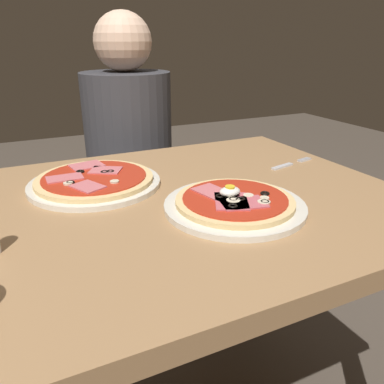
# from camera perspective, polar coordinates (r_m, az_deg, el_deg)

# --- Properties ---
(dining_table) EXTENTS (1.18, 0.78, 0.77)m
(dining_table) POSITION_cam_1_polar(r_m,az_deg,el_deg) (0.86, -7.99, -9.68)
(dining_table) COLOR #9E754C
(dining_table) RESTS_ON ground
(pizza_foreground) EXTENTS (0.29, 0.29, 0.05)m
(pizza_foreground) POSITION_cam_1_polar(r_m,az_deg,el_deg) (0.78, 6.34, -1.67)
(pizza_foreground) COLOR silver
(pizza_foreground) RESTS_ON dining_table
(pizza_across_left) EXTENTS (0.30, 0.30, 0.03)m
(pizza_across_left) POSITION_cam_1_polar(r_m,az_deg,el_deg) (0.93, -14.25, 1.58)
(pizza_across_left) COLOR silver
(pizza_across_left) RESTS_ON dining_table
(fork) EXTENTS (0.16, 0.05, 0.00)m
(fork) POSITION_cam_1_polar(r_m,az_deg,el_deg) (1.08, 14.20, 4.00)
(fork) COLOR silver
(fork) RESTS_ON dining_table
(diner_person) EXTENTS (0.32, 0.32, 1.18)m
(diner_person) POSITION_cam_1_polar(r_m,az_deg,el_deg) (1.52, -8.95, 1.26)
(diner_person) COLOR black
(diner_person) RESTS_ON ground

